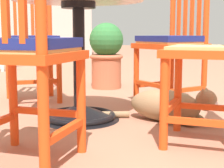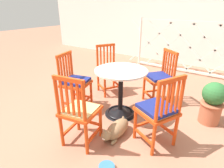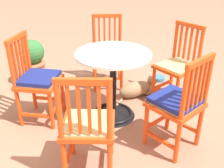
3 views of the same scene
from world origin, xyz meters
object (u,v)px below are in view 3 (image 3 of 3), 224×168
orange_chair_facing_out (108,53)px  orange_chair_by_planter (178,66)px  orange_chair_at_corner (37,81)px  terracotta_planter (33,61)px  orange_chair_tucked_in (88,127)px  tabby_cat (138,89)px  cafe_table (113,93)px  orange_chair_near_fence (178,104)px  pet_water_bowl (159,78)px

orange_chair_facing_out → orange_chair_by_planter: bearing=-145.5°
orange_chair_at_corner → terracotta_planter: bearing=-10.0°
orange_chair_tucked_in → tabby_cat: size_ratio=1.26×
cafe_table → orange_chair_at_corner: 0.79m
orange_chair_tucked_in → orange_chair_near_fence: (-0.08, -0.81, 0.01)m
orange_chair_facing_out → tabby_cat: bearing=-158.4°
orange_chair_tucked_in → orange_chair_near_fence: bearing=-96.0°
orange_chair_near_fence → terracotta_planter: 2.04m
orange_chair_at_corner → orange_chair_near_fence: bearing=-137.6°
orange_chair_facing_out → pet_water_bowl: (-0.24, -0.68, -0.42)m
orange_chair_by_planter → orange_chair_tucked_in: bearing=112.4°
tabby_cat → pet_water_bowl: tabby_cat is taller
pet_water_bowl → orange_chair_facing_out: bearing=70.6°
cafe_table → terracotta_planter: 1.30m
orange_chair_at_corner → pet_water_bowl: (0.13, -1.68, -0.42)m
orange_chair_tucked_in → pet_water_bowl: size_ratio=5.36×
orange_chair_tucked_in → terracotta_planter: (1.79, -0.01, -0.11)m
orange_chair_at_corner → cafe_table: bearing=-115.4°
orange_chair_by_planter → pet_water_bowl: (0.51, -0.16, -0.41)m
cafe_table → orange_chair_facing_out: 0.78m
cafe_table → orange_chair_facing_out: orange_chair_facing_out is taller
pet_water_bowl → orange_chair_tucked_in: bearing=125.0°
orange_chair_near_fence → orange_chair_by_planter: 0.87m
orange_chair_by_planter → orange_chair_facing_out: 0.91m
orange_chair_near_fence → pet_water_bowl: orange_chair_near_fence is taller
orange_chair_facing_out → tabby_cat: orange_chair_facing_out is taller
tabby_cat → pet_water_bowl: 0.55m
cafe_table → pet_water_bowl: bearing=-64.8°
pet_water_bowl → orange_chair_near_fence: bearing=147.6°
orange_chair_at_corner → orange_chair_tucked_in: bearing=-171.6°
orange_chair_tucked_in → pet_water_bowl: orange_chair_tucked_in is taller
pet_water_bowl → orange_chair_at_corner: bearing=94.4°
cafe_table → orange_chair_by_planter: (-0.05, -0.82, 0.15)m
orange_chair_facing_out → orange_chair_at_corner: (-0.37, 1.00, 0.00)m
orange_chair_by_planter → pet_water_bowl: 0.67m
cafe_table → orange_chair_tucked_in: orange_chair_tucked_in is taller
cafe_table → orange_chair_tucked_in: size_ratio=0.83×
cafe_table → orange_chair_facing_out: size_ratio=0.83×
cafe_table → terracotta_planter: bearing=25.2°
cafe_table → orange_chair_at_corner: bearing=64.6°
orange_chair_by_planter → orange_chair_near_fence: bearing=138.7°
orange_chair_tucked_in → terracotta_planter: bearing=-0.2°
terracotta_planter → tabby_cat: bearing=-131.8°
orange_chair_facing_out → orange_chair_at_corner: same height
cafe_table → orange_chair_at_corner: size_ratio=0.83×
cafe_table → tabby_cat: size_ratio=1.05×
orange_chair_by_planter → orange_chair_at_corner: bearing=75.9°
orange_chair_near_fence → cafe_table: bearing=19.3°
orange_chair_tucked_in → orange_chair_by_planter: (0.57, -1.38, 0.00)m
tabby_cat → terracotta_planter: (0.93, 1.04, 0.23)m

